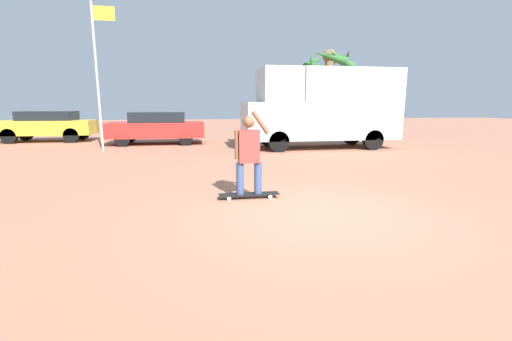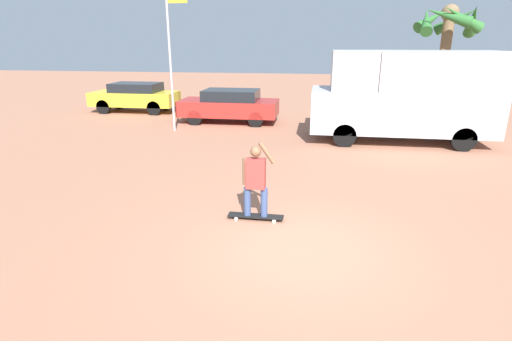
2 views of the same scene
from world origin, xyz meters
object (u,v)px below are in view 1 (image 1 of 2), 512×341
(person_skateboarder, at_px, (249,151))
(palm_tree_near_van, at_px, (329,68))
(flagpole, at_px, (98,67))
(skateboard, at_px, (249,194))
(parked_car_yellow, at_px, (47,125))
(parked_car_red, at_px, (157,127))
(camper_van, at_px, (323,106))

(person_skateboarder, distance_m, palm_tree_near_van, 17.20)
(palm_tree_near_van, xyz_separation_m, flagpole, (-11.93, -7.27, -0.96))
(flagpole, bearing_deg, skateboard, -60.29)
(parked_car_yellow, distance_m, flagpole, 5.89)
(parked_car_yellow, bearing_deg, skateboard, -55.96)
(parked_car_yellow, bearing_deg, palm_tree_near_van, 11.69)
(skateboard, bearing_deg, flagpole, 119.71)
(parked_car_red, bearing_deg, person_skateboarder, -74.66)
(person_skateboarder, relative_size, palm_tree_near_van, 0.29)
(camper_van, xyz_separation_m, parked_car_yellow, (-12.24, 4.64, -0.91))
(skateboard, height_order, palm_tree_near_van, palm_tree_near_van)
(palm_tree_near_van, bearing_deg, camper_van, -112.55)
(parked_car_red, bearing_deg, camper_van, -20.99)
(person_skateboarder, height_order, camper_van, camper_van)
(parked_car_red, xyz_separation_m, palm_tree_near_van, (10.15, 5.20, 3.33))
(parked_car_yellow, xyz_separation_m, flagpole, (3.57, -4.06, 2.34))
(parked_car_red, bearing_deg, flagpole, -130.76)
(camper_van, bearing_deg, flagpole, 176.17)
(skateboard, height_order, flagpole, flagpole)
(parked_car_yellow, bearing_deg, flagpole, -48.66)
(palm_tree_near_van, bearing_deg, flagpole, -148.65)
(camper_van, height_order, palm_tree_near_van, palm_tree_near_van)
(person_skateboarder, bearing_deg, parked_car_yellow, 124.03)
(skateboard, relative_size, parked_car_yellow, 0.26)
(person_skateboarder, bearing_deg, palm_tree_near_van, 63.98)
(skateboard, bearing_deg, parked_car_yellow, 124.04)
(parked_car_red, bearing_deg, parked_car_yellow, 159.55)
(camper_van, distance_m, flagpole, 8.81)
(skateboard, height_order, parked_car_yellow, parked_car_yellow)
(parked_car_yellow, height_order, flagpole, flagpole)
(flagpole, bearing_deg, parked_car_yellow, 131.34)
(parked_car_red, relative_size, flagpole, 0.77)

